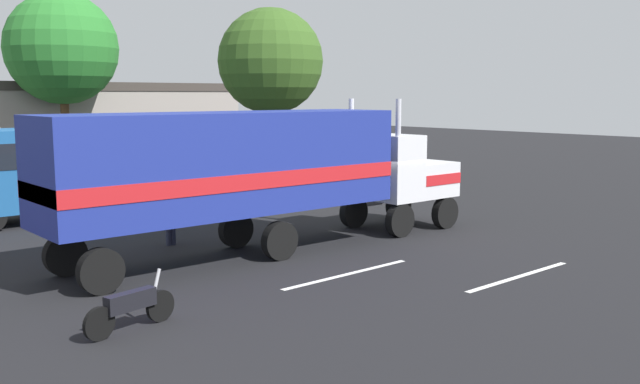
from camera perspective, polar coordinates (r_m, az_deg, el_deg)
ground_plane at (r=24.13m, az=5.42°, el=-3.15°), size 120.00×120.00×0.00m
lane_stripe_near at (r=18.25m, az=2.26°, el=-6.73°), size 4.40×0.32×0.01m
lane_stripe_mid at (r=18.73m, az=15.96°, el=-6.65°), size 4.40×0.25×0.01m
semi_truck at (r=20.37m, az=-4.99°, el=1.99°), size 14.19×2.98×4.50m
person_bystander at (r=22.11m, az=-12.16°, el=-1.96°), size 0.34×0.46×1.63m
parked_bus at (r=28.27m, az=-18.94°, el=2.31°), size 11.05×2.82×3.40m
motorcycle at (r=14.42m, az=-15.17°, el=-9.04°), size 2.09×0.51×1.12m
tree_left at (r=35.80m, az=-4.06°, el=10.59°), size 5.31×5.31×8.97m
tree_center at (r=39.44m, az=-20.34°, el=10.91°), size 5.80×5.80×9.92m
building_backdrop at (r=44.19m, az=-18.73°, el=5.26°), size 18.26×6.16×5.35m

